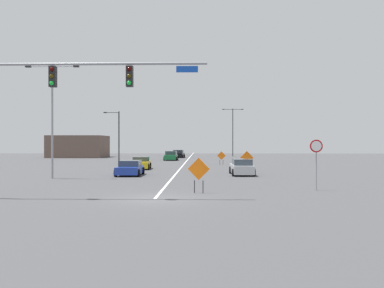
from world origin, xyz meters
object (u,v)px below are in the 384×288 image
(construction_sign_left_shoulder, at_px, (199,171))
(car_black_mid, at_px, (178,154))
(street_lamp_far_right, at_px, (233,128))
(construction_sign_right_shoulder, at_px, (221,156))
(street_lamp_near_left, at_px, (118,134))
(car_silver_distant, at_px, (242,167))
(stop_sign, at_px, (316,155))
(construction_sign_median_far, at_px, (247,158))
(car_blue_near, at_px, (130,168))
(car_green_approaching, at_px, (171,156))
(traffic_signal_assembly, at_px, (52,91))
(street_lamp_far_left, at_px, (52,111))
(car_yellow_far, at_px, (141,163))

(construction_sign_left_shoulder, bearing_deg, car_black_mid, 94.59)
(street_lamp_far_right, relative_size, construction_sign_right_shoulder, 5.76)
(street_lamp_near_left, xyz_separation_m, car_silver_distant, (15.14, -19.51, -3.34))
(stop_sign, distance_m, construction_sign_left_shoulder, 7.17)
(street_lamp_near_left, xyz_separation_m, car_black_mid, (7.17, 20.89, -3.33))
(construction_sign_median_far, distance_m, car_blue_near, 12.56)
(car_green_approaching, bearing_deg, car_silver_distant, -73.76)
(traffic_signal_assembly, distance_m, car_silver_distant, 19.52)
(street_lamp_far_left, height_order, construction_sign_right_shoulder, street_lamp_far_left)
(stop_sign, height_order, car_blue_near, stop_sign)
(traffic_signal_assembly, height_order, construction_sign_median_far, traffic_signal_assembly)
(construction_sign_right_shoulder, relative_size, car_green_approaching, 0.42)
(car_silver_distant, relative_size, car_black_mid, 1.05)
(car_blue_near, bearing_deg, construction_sign_left_shoulder, -63.47)
(street_lamp_near_left, relative_size, construction_sign_median_far, 3.57)
(car_blue_near, bearing_deg, car_green_approaching, 87.57)
(street_lamp_far_right, relative_size, street_lamp_far_left, 1.09)
(construction_sign_right_shoulder, bearing_deg, car_silver_distant, -86.68)
(street_lamp_far_right, height_order, car_black_mid, street_lamp_far_right)
(street_lamp_far_left, relative_size, car_yellow_far, 2.26)
(street_lamp_far_right, xyz_separation_m, construction_sign_right_shoulder, (-3.82, -30.65, -4.72))
(car_blue_near, bearing_deg, stop_sign, -39.55)
(traffic_signal_assembly, height_order, car_green_approaching, traffic_signal_assembly)
(car_yellow_far, height_order, car_blue_near, car_yellow_far)
(street_lamp_near_left, relative_size, construction_sign_left_shoulder, 3.59)
(street_lamp_far_left, xyz_separation_m, car_black_mid, (7.41, 44.39, -4.67))
(car_blue_near, bearing_deg, construction_sign_median_far, 30.23)
(street_lamp_near_left, xyz_separation_m, car_blue_near, (5.36, -20.24, -3.40))
(traffic_signal_assembly, bearing_deg, street_lamp_far_left, 110.59)
(stop_sign, height_order, car_black_mid, stop_sign)
(construction_sign_right_shoulder, bearing_deg, car_yellow_far, -134.51)
(construction_sign_median_far, relative_size, car_black_mid, 0.46)
(street_lamp_far_left, bearing_deg, traffic_signal_assembly, -69.41)
(stop_sign, bearing_deg, car_black_mid, 102.23)
(street_lamp_near_left, xyz_separation_m, car_yellow_far, (5.05, -11.92, -3.39))
(street_lamp_far_left, xyz_separation_m, car_blue_near, (5.60, 3.26, -4.73))
(stop_sign, height_order, street_lamp_near_left, street_lamp_near_left)
(construction_sign_median_far, xyz_separation_m, construction_sign_right_shoulder, (-2.04, 11.28, -0.17))
(traffic_signal_assembly, bearing_deg, construction_sign_right_shoulder, 72.47)
(car_yellow_far, bearing_deg, car_blue_near, -87.85)
(car_silver_distant, bearing_deg, construction_sign_median_far, 79.24)
(street_lamp_near_left, bearing_deg, car_silver_distant, -52.19)
(construction_sign_right_shoulder, relative_size, car_yellow_far, 0.43)
(street_lamp_near_left, distance_m, car_blue_near, 21.22)
(street_lamp_far_right, relative_size, car_blue_near, 2.41)
(street_lamp_far_right, xyz_separation_m, car_black_mid, (-10.81, -7.12, -5.11))
(car_blue_near, bearing_deg, car_black_mid, 87.49)
(car_green_approaching, bearing_deg, traffic_signal_assembly, -93.38)
(construction_sign_median_far, bearing_deg, car_silver_distant, -100.76)
(street_lamp_far_left, xyz_separation_m, car_green_approaching, (6.87, 33.20, -4.65))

